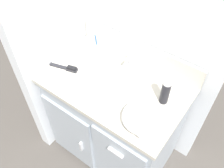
{
  "coord_description": "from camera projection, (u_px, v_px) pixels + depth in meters",
  "views": [
    {
      "loc": [
        0.56,
        -0.79,
        1.86
      ],
      "look_at": [
        0.0,
        -0.03,
        0.8
      ],
      "focal_mm": 40.0,
      "sensor_mm": 36.0,
      "label": 1
    }
  ],
  "objects": [
    {
      "name": "backsplash",
      "position": [
        139.0,
        51.0,
        1.54
      ],
      "size": [
        0.84,
        0.02,
        0.14
      ],
      "color": "beige",
      "rests_on": "vanity"
    },
    {
      "name": "hand_towel",
      "position": [
        144.0,
        119.0,
        1.24
      ],
      "size": [
        0.21,
        0.21,
        0.09
      ],
      "color": "white",
      "rests_on": "vanity"
    },
    {
      "name": "wall_left",
      "position": [
        47.0,
        8.0,
        1.39
      ],
      "size": [
        0.08,
        0.61,
        2.2
      ],
      "primitive_type": "cube",
      "color": "silver",
      "rests_on": "ground_plane"
    },
    {
      "name": "shaving_cream_can",
      "position": [
        165.0,
        92.0,
        1.3
      ],
      "size": [
        0.05,
        0.05,
        0.17
      ],
      "color": "black",
      "rests_on": "vanity"
    },
    {
      "name": "wall_back",
      "position": [
        148.0,
        10.0,
        1.38
      ],
      "size": [
        1.02,
        0.08,
        2.2
      ],
      "primitive_type": "cube",
      "color": "silver",
      "rests_on": "ground_plane"
    },
    {
      "name": "sink_faucet",
      "position": [
        131.0,
        62.0,
        1.5
      ],
      "size": [
        0.09,
        0.09,
        0.14
      ],
      "color": "silver",
      "rests_on": "vanity"
    },
    {
      "name": "vanity",
      "position": [
        114.0,
        119.0,
        1.73
      ],
      "size": [
        0.84,
        0.54,
        0.78
      ],
      "color": "#9EA8B2",
      "rests_on": "ground_plane"
    },
    {
      "name": "toothbrush_cup",
      "position": [
        94.0,
        50.0,
        1.57
      ],
      "size": [
        0.08,
        0.08,
        0.18
      ],
      "color": "white",
      "rests_on": "vanity"
    },
    {
      "name": "hairbrush",
      "position": [
        67.0,
        68.0,
        1.52
      ],
      "size": [
        0.18,
        0.08,
        0.03
      ],
      "rotation": [
        0.0,
        0.0,
        0.29
      ],
      "color": "#232328",
      "rests_on": "vanity"
    },
    {
      "name": "ground_plane",
      "position": [
        114.0,
        147.0,
        2.03
      ],
      "size": [
        6.0,
        6.0,
        0.0
      ],
      "primitive_type": "plane",
      "color": "#4C4742"
    }
  ]
}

